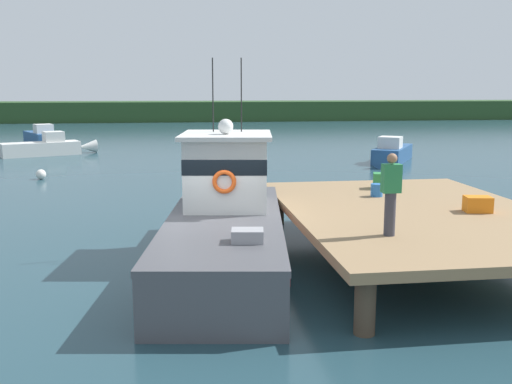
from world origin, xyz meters
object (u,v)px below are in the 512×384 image
moored_boat_far_left (43,137)px  bait_bucket (377,190)px  crate_single_far (384,181)px  moored_boat_outer_mooring (391,153)px  mooring_buoy_channel_marker (41,174)px  deckhand_by_the_boat (391,193)px  crate_single_by_cleat (478,204)px  main_fishing_boat (226,220)px  moored_boat_near_channel (48,147)px

moored_boat_far_left → bait_bucket: bearing=-63.3°
crate_single_far → moored_boat_outer_mooring: (5.95, 14.88, -0.93)m
mooring_buoy_channel_marker → deckhand_by_the_boat: bearing=-58.3°
crate_single_by_cleat → moored_boat_far_left: (-16.59, 31.90, -0.87)m
main_fishing_boat → moored_boat_near_channel: (-8.87, 23.69, -0.51)m
moored_boat_far_left → main_fishing_boat: bearing=-71.0°
crate_single_far → moored_boat_near_channel: crate_single_far is taller
main_fishing_boat → mooring_buoy_channel_marker: bearing=117.4°
crate_single_far → deckhand_by_the_boat: deckhand_by_the_boat is taller
moored_boat_near_channel → moored_boat_outer_mooring: size_ratio=1.04×
bait_bucket → mooring_buoy_channel_marker: bait_bucket is taller
crate_single_far → bait_bucket: crate_single_far is taller
moored_boat_outer_mooring → crate_single_far: bearing=-111.8°
bait_bucket → mooring_buoy_channel_marker: (-11.37, 12.38, -1.15)m
moored_boat_far_left → moored_boat_outer_mooring: moored_boat_far_left is taller
main_fishing_boat → moored_boat_far_left: size_ratio=1.72×
deckhand_by_the_boat → mooring_buoy_channel_marker: 19.43m
crate_single_by_cleat → crate_single_far: bearing=107.2°
crate_single_far → bait_bucket: (-0.62, -1.16, -0.05)m
crate_single_far → deckhand_by_the_boat: size_ratio=0.37×
mooring_buoy_channel_marker → moored_boat_near_channel: bearing=99.7°
main_fishing_boat → moored_boat_far_left: main_fishing_boat is taller
mooring_buoy_channel_marker → main_fishing_boat: bearing=-62.6°
main_fishing_boat → deckhand_by_the_boat: main_fishing_boat is taller
moored_boat_near_channel → deckhand_by_the_boat: bearing=-65.7°
moored_boat_near_channel → bait_bucket: bearing=-59.6°
moored_boat_near_channel → moored_boat_far_left: 7.64m
main_fishing_boat → moored_boat_far_left: (-10.72, 31.10, -0.49)m
main_fishing_boat → crate_single_by_cleat: (5.87, -0.80, 0.38)m
bait_bucket → moored_boat_near_channel: (-13.06, 22.26, -0.87)m
bait_bucket → mooring_buoy_channel_marker: size_ratio=0.76×
moored_boat_outer_mooring → mooring_buoy_channel_marker: 18.32m
crate_single_by_cleat → deckhand_by_the_boat: size_ratio=0.37×
bait_bucket → deckhand_by_the_boat: 4.30m
crate_single_by_cleat → crate_single_far: crate_single_far is taller
moored_boat_near_channel → mooring_buoy_channel_marker: size_ratio=12.66×
deckhand_by_the_boat → moored_boat_far_left: size_ratio=0.28×
deckhand_by_the_boat → moored_boat_outer_mooring: 21.62m
crate_single_by_cleat → moored_boat_far_left: crate_single_by_cleat is taller
moored_boat_outer_mooring → moored_boat_near_channel: bearing=162.4°
moored_boat_near_channel → moored_boat_outer_mooring: (19.63, -6.21, 0.00)m
moored_boat_far_left → mooring_buoy_channel_marker: 17.65m
main_fishing_boat → moored_boat_near_channel: bearing=110.5°
crate_single_by_cleat → deckhand_by_the_boat: (-2.86, -1.84, 0.68)m
main_fishing_boat → bait_bucket: main_fishing_boat is taller
deckhand_by_the_boat → moored_boat_outer_mooring: size_ratio=0.30×
moored_boat_far_left → moored_boat_outer_mooring: bearing=-32.4°
main_fishing_boat → crate_single_by_cleat: bearing=-7.8°
deckhand_by_the_boat → moored_boat_near_channel: 28.93m
moored_boat_far_left → mooring_buoy_channel_marker: moored_boat_far_left is taller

